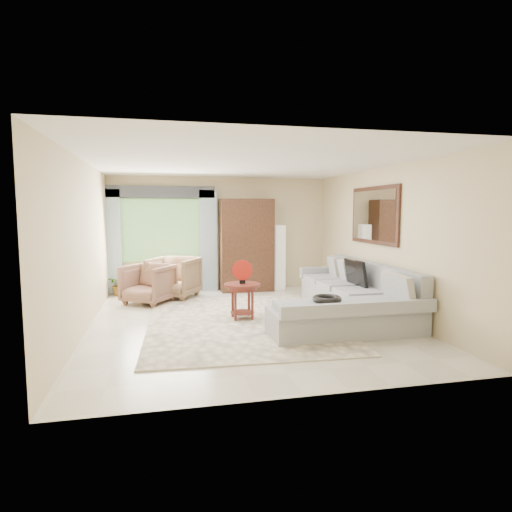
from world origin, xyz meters
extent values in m
plane|color=silver|center=(0.00, 0.00, 0.00)|extent=(6.00, 6.00, 0.00)
cube|color=#F7EAC3|center=(-0.09, -0.06, 0.01)|extent=(3.20, 4.15, 0.02)
cube|color=#A6A9AF|center=(2.00, 0.50, 0.20)|extent=(0.90, 2.40, 0.40)
cube|color=#A6A9AF|center=(1.30, -1.10, 0.20)|extent=(2.30, 0.80, 0.40)
cube|color=#A6A9AF|center=(2.35, 0.10, 0.65)|extent=(0.20, 3.20, 0.50)
cube|color=#A6A9AF|center=(2.00, 1.78, 0.51)|extent=(0.90, 0.16, 0.22)
cube|color=#A6A9AF|center=(1.30, -1.55, 0.49)|extent=(2.30, 0.10, 0.18)
cube|color=black|center=(2.05, 0.18, 0.72)|extent=(0.14, 0.74, 0.48)
torus|color=black|center=(1.00, -1.07, 0.55)|extent=(0.43, 0.43, 0.09)
cylinder|color=#481A13|center=(-0.04, 0.12, 0.59)|extent=(0.61, 0.61, 0.04)
cylinder|color=#481A13|center=(-0.04, 0.12, 0.28)|extent=(0.40, 0.40, 0.55)
cylinder|color=#A61A10|center=(-0.04, 0.12, 0.84)|extent=(0.34, 0.11, 0.34)
imported|color=#845C48|center=(-1.62, 1.76, 0.39)|extent=(1.17, 1.18, 0.78)
imported|color=#A17957|center=(-1.12, 2.24, 0.43)|extent=(1.26, 1.27, 0.86)
imported|color=#999999|center=(-2.25, 2.72, 0.25)|extent=(0.56, 0.53, 0.49)
cube|color=black|center=(0.55, 2.72, 1.05)|extent=(1.20, 0.55, 2.10)
cube|color=silver|center=(1.35, 2.78, 0.75)|extent=(0.24, 0.24, 1.50)
cube|color=#669E59|center=(-1.35, 2.97, 1.40)|extent=(1.80, 0.04, 1.40)
cube|color=#9EB7CC|center=(-2.40, 2.88, 1.15)|extent=(0.40, 0.08, 2.30)
cube|color=#9EB7CC|center=(-0.30, 2.88, 1.15)|extent=(0.40, 0.08, 2.30)
cube|color=#1E232D|center=(-1.35, 2.90, 2.25)|extent=(2.40, 0.12, 0.26)
cube|color=black|center=(2.47, 0.35, 1.75)|extent=(0.04, 1.70, 1.05)
cube|color=white|center=(2.45, 0.35, 1.75)|extent=(0.02, 1.54, 0.90)
camera|label=1|loc=(-1.35, -6.85, 1.83)|focal=30.00mm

